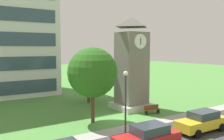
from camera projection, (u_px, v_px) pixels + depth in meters
The scene contains 9 objects.
ground_plane at pixel (116, 120), 23.35m from camera, with size 160.00×160.00×0.00m, color #4C893D.
kerb_strip at pixel (133, 127), 21.16m from camera, with size 120.00×1.60×0.01m, color #9E9E99.
clock_tower at pixel (132, 68), 27.38m from camera, with size 3.84×3.84×10.19m.
park_bench at pixel (152, 109), 25.46m from camera, with size 1.85×0.76×0.88m.
street_lamp at pixel (126, 96), 18.37m from camera, with size 0.36×0.36×5.09m.
tree_near_tower at pixel (93, 72), 22.10m from camera, with size 4.55×4.55×6.89m.
tree_streetside at pixel (89, 75), 30.64m from camera, with size 3.82×3.82×5.37m.
parked_car_red at pixel (148, 137), 16.32m from camera, with size 4.64×2.07×1.69m.
parked_car_yellow at pixel (202, 121), 19.94m from camera, with size 4.73×1.96×1.69m.
Camera 1 is at (-12.75, -18.97, 6.75)m, focal length 39.33 mm.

